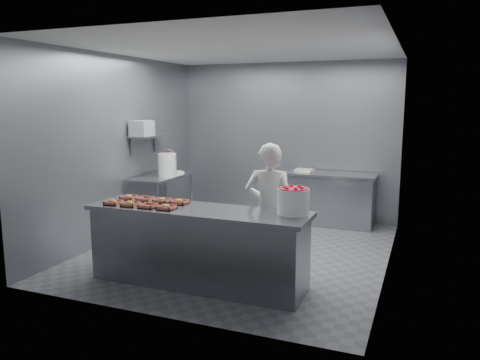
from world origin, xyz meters
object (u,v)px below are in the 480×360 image
Objects in this scene: tray_0 at (114,202)px; tray_7 at (180,202)px; service_counter at (198,246)px; prep_table at (162,194)px; tray_6 at (162,200)px; tray_1 at (131,204)px; tray_5 at (146,199)px; appliance at (142,128)px; tray_2 at (148,206)px; strawberry_tub at (293,200)px; glaze_bucket at (167,164)px; back_counter at (330,199)px; worker at (269,210)px; tray_3 at (166,207)px; tray_4 at (129,197)px.

tray_7 is at bearing 23.51° from tray_0.
tray_0 is (-1.03, -0.16, 0.47)m from service_counter.
prep_table is 2.13m from tray_6.
tray_1 reaches higher than tray_5.
tray_0 is 1.00× the size of tray_5.
appliance is at bearing 134.77° from tray_7.
strawberry_tub is (1.63, 0.31, 0.13)m from tray_2.
appliance is at bearing 152.18° from strawberry_tub.
glaze_bucket is at bearing 103.12° from tray_0.
tray_5 reaches higher than back_counter.
tray_1 is 2.24m from appliance.
worker is 4.68× the size of strawberry_tub.
tray_6 is at bearing -61.24° from glaze_bucket.
tray_3 is at bearing -59.81° from glaze_bucket.
back_counter is 8.01× the size of tray_7.
appliance reaches higher than tray_0.
back_counter is at bearing 64.90° from tray_6.
tray_1 is (0.86, -2.11, 0.33)m from prep_table.
tray_0 is 1.00× the size of tray_6.
service_counter is 13.88× the size of tray_6.
prep_table is 6.40× the size of tray_4.
tray_5 is at bearing 7.79° from worker.
glaze_bucket reaches higher than tray_3.
tray_1 is 0.39m from tray_6.
tray_3 reaches higher than tray_2.
tray_7 is (-0.31, 0.16, 0.47)m from service_counter.
strawberry_tub is 0.76× the size of glaze_bucket.
strawberry_tub reaches higher than tray_3.
back_counter is at bearing 63.63° from tray_1.
tray_5 is at bearing 127.46° from tray_2.
tray_1 is at bearing 18.29° from worker.
appliance is at bearing -143.70° from glaze_bucket.
tray_3 is 2.39m from glaze_bucket.
tray_2 is at bearing -56.07° from appliance.
tray_5 is 0.48m from tray_7.
service_counter is 2.56m from prep_table.
appliance is at bearing -150.01° from back_counter.
tray_6 reaches higher than tray_2.
tray_3 is at bearing -52.54° from tray_6.
tray_2 is at bearing -113.00° from back_counter.
worker reaches higher than tray_6.
tray_1 is 1.00× the size of tray_6.
tray_1 and tray_6 have the same top height.
tray_0 is (-1.93, -3.41, 0.47)m from back_counter.
prep_table is at bearing 163.20° from glaze_bucket.
tray_2 is 2.29m from glaze_bucket.
service_counter and back_counter have the same top height.
strawberry_tub is at bearing -0.21° from tray_5.
tray_6 and tray_7 have the same top height.
appliance reaches higher than tray_5.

